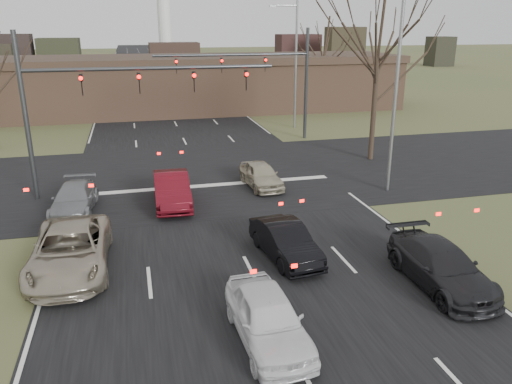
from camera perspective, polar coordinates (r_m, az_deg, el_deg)
ground at (r=15.23m, az=2.12°, el=-14.06°), size 360.00×360.00×0.00m
road_main at (r=72.85m, az=-11.34°, el=11.81°), size 14.00×300.00×0.02m
road_cross at (r=28.73m, az=-6.19°, el=1.92°), size 200.00×14.00×0.02m
building at (r=50.91m, az=-7.78°, el=12.20°), size 42.40×10.40×5.30m
mast_arm_near at (r=25.54m, az=-17.83°, el=10.67°), size 12.12×0.24×8.00m
mast_arm_far at (r=36.78m, az=1.54°, el=13.62°), size 11.12×0.24×8.00m
streetlight_right_near at (r=25.68m, az=15.42°, el=12.08°), size 2.34×0.25×10.00m
streetlight_right_far at (r=41.46m, az=4.34°, el=14.93°), size 2.34×0.25×10.00m
tree_right_near at (r=31.86m, az=14.12°, el=19.32°), size 6.90×6.90×11.50m
tree_right_far at (r=50.85m, az=7.80°, el=17.04°), size 5.40×5.40×9.00m
car_silver_suv at (r=18.60m, az=-20.47°, el=-6.24°), size 2.65×5.62×1.55m
car_white_sedan at (r=13.88m, az=1.34°, el=-14.14°), size 1.85×4.24×1.42m
car_black_hatch at (r=18.41m, az=3.38°, el=-5.65°), size 1.89×4.17×1.33m
car_charcoal_sedan at (r=17.63m, az=20.38°, el=-7.93°), size 1.97×4.77×1.38m
car_grey_ahead at (r=24.29m, az=-20.07°, el=-0.75°), size 2.11×4.50×1.27m
car_red_ahead at (r=24.06m, az=-9.60°, el=0.30°), size 1.73×4.67×1.53m
car_silver_ahead at (r=26.40m, az=0.58°, el=1.97°), size 1.85×3.98×1.32m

